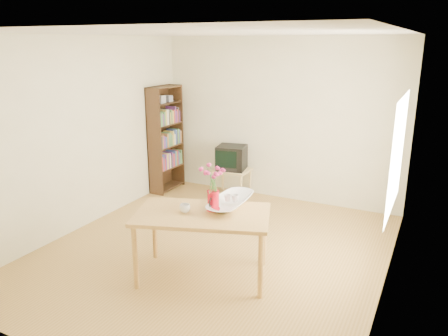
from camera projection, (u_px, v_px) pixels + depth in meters
The scene contains 11 objects.
room at pixel (215, 150), 5.06m from camera, with size 4.50×4.50×4.50m.
table at pixel (202, 220), 4.67m from camera, with size 1.61×1.23×0.75m.
tv_stand at pixel (232, 173), 7.31m from camera, with size 0.60×0.45×0.46m.
bookshelf at pixel (166, 143), 7.49m from camera, with size 0.28×0.70×1.80m.
pitcher at pixel (213, 201), 4.70m from camera, with size 0.15×0.22×0.22m.
flowers at pixel (213, 176), 4.62m from camera, with size 0.25×0.25×0.36m, color #CD307C, non-canonical shape.
mug at pixel (185, 208), 4.65m from camera, with size 0.12×0.12×0.09m, color white.
bowl at pixel (231, 184), 4.79m from camera, with size 0.53×0.53×0.50m, color white.
teacup_a at pixel (227, 188), 4.82m from camera, with size 0.07×0.07×0.06m, color white.
teacup_b at pixel (235, 188), 4.80m from camera, with size 0.07×0.07×0.07m, color white.
television at pixel (232, 157), 7.25m from camera, with size 0.52×0.50×0.40m.
Camera 1 is at (2.34, -4.34, 2.50)m, focal length 35.00 mm.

